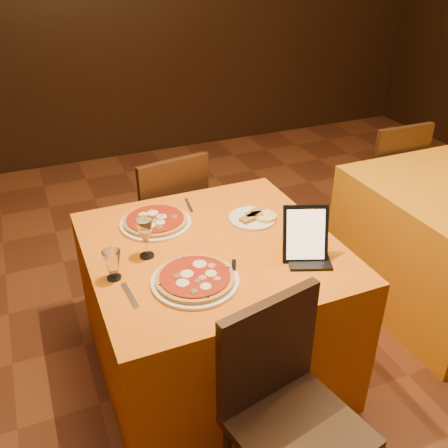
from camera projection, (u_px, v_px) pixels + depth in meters
name	position (u px, v px, depth m)	size (l,w,h in m)	color
floor	(347.00, 398.00, 2.45)	(6.00, 7.00, 0.01)	#5E2D19
wall_back	(140.00, 6.00, 4.52)	(6.00, 0.01, 2.80)	black
main_table	(213.00, 310.00, 2.44)	(1.10, 1.10, 0.75)	orange
chair_main_near	(299.00, 431.00, 1.75)	(0.43, 0.43, 0.91)	black
chair_main_far	(162.00, 219.00, 3.06)	(0.46, 0.46, 0.91)	black
chair_side_far	(377.00, 180.00, 3.55)	(0.37, 0.37, 0.91)	black
pizza_near	(195.00, 280.00, 2.00)	(0.36, 0.36, 0.03)	white
pizza_far	(155.00, 222.00, 2.40)	(0.34, 0.34, 0.03)	white
cutlet_dish	(253.00, 217.00, 2.45)	(0.23, 0.23, 0.03)	white
wine_glass	(146.00, 238.00, 2.13)	(0.08, 0.08, 0.19)	#FBED8E
water_glass	(113.00, 265.00, 2.00)	(0.08, 0.08, 0.13)	white
tablet	(305.00, 233.00, 2.11)	(0.19, 0.02, 0.24)	black
knife	(233.00, 279.00, 2.02)	(0.24, 0.02, 0.01)	#B2B2B9
fork_near	(130.00, 295.00, 1.93)	(0.17, 0.02, 0.01)	#A3A3AA
fork_far	(189.00, 205.00, 2.57)	(0.15, 0.02, 0.01)	silver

